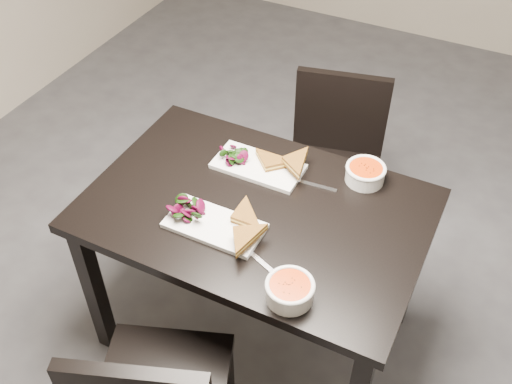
# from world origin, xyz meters

# --- Properties ---
(ground) EXTENTS (5.00, 5.00, 0.00)m
(ground) POSITION_xyz_m (0.00, 0.00, 0.00)
(ground) COLOR #47474C
(ground) RESTS_ON ground
(table) EXTENTS (1.20, 0.80, 0.75)m
(table) POSITION_xyz_m (-0.36, -0.42, 0.65)
(table) COLOR black
(table) RESTS_ON ground
(chair_far) EXTENTS (0.50, 0.50, 0.85)m
(chair_far) POSITION_xyz_m (-0.30, 0.28, 0.48)
(chair_far) COLOR black
(chair_far) RESTS_ON ground
(plate_near) EXTENTS (0.33, 0.17, 0.02)m
(plate_near) POSITION_xyz_m (-0.44, -0.58, 0.76)
(plate_near) COLOR white
(plate_near) RESTS_ON table
(sandwich_near) EXTENTS (0.17, 0.13, 0.05)m
(sandwich_near) POSITION_xyz_m (-0.37, -0.56, 0.79)
(sandwich_near) COLOR #945F1F
(sandwich_near) RESTS_ON plate_near
(salad_near) EXTENTS (0.10, 0.09, 0.05)m
(salad_near) POSITION_xyz_m (-0.54, -0.58, 0.79)
(salad_near) COLOR black
(salad_near) RESTS_ON plate_near
(soup_bowl_near) EXTENTS (0.15, 0.15, 0.07)m
(soup_bowl_near) POSITION_xyz_m (-0.09, -0.73, 0.79)
(soup_bowl_near) COLOR white
(soup_bowl_near) RESTS_ON table
(cutlery_near) EXTENTS (0.17, 0.08, 0.00)m
(cutlery_near) POSITION_xyz_m (-0.24, -0.64, 0.75)
(cutlery_near) COLOR silver
(cutlery_near) RESTS_ON table
(plate_far) EXTENTS (0.34, 0.17, 0.02)m
(plate_far) POSITION_xyz_m (-0.44, -0.23, 0.76)
(plate_far) COLOR white
(plate_far) RESTS_ON table
(sandwich_far) EXTENTS (0.21, 0.21, 0.05)m
(sandwich_far) POSITION_xyz_m (-0.38, -0.25, 0.79)
(sandwich_far) COLOR #945F1F
(sandwich_far) RESTS_ON plate_far
(salad_far) EXTENTS (0.11, 0.10, 0.05)m
(salad_far) POSITION_xyz_m (-0.54, -0.23, 0.79)
(salad_far) COLOR black
(salad_far) RESTS_ON plate_far
(soup_bowl_far) EXTENTS (0.15, 0.15, 0.07)m
(soup_bowl_far) POSITION_xyz_m (-0.06, -0.12, 0.79)
(soup_bowl_far) COLOR white
(soup_bowl_far) RESTS_ON table
(cutlery_far) EXTENTS (0.18, 0.03, 0.00)m
(cutlery_far) POSITION_xyz_m (-0.22, -0.23, 0.75)
(cutlery_far) COLOR silver
(cutlery_far) RESTS_ON table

